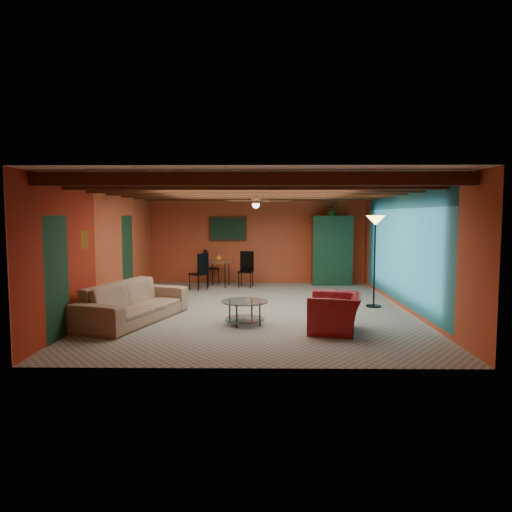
{
  "coord_description": "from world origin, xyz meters",
  "views": [
    {
      "loc": [
        0.13,
        -10.08,
        2.05
      ],
      "look_at": [
        0.0,
        0.2,
        1.15
      ],
      "focal_mm": 32.57,
      "sensor_mm": 36.0,
      "label": 1
    }
  ],
  "objects_px": {
    "sofa": "(134,302)",
    "armoire": "(331,251)",
    "floor_lamp": "(375,261)",
    "armchair": "(335,313)",
    "dining_table": "(219,269)",
    "potted_plant": "(332,210)",
    "vase": "(218,248)",
    "coffee_table": "(245,312)"
  },
  "relations": [
    {
      "from": "potted_plant",
      "to": "vase",
      "type": "bearing_deg",
      "value": -171.1
    },
    {
      "from": "floor_lamp",
      "to": "sofa",
      "type": "bearing_deg",
      "value": -163.27
    },
    {
      "from": "coffee_table",
      "to": "floor_lamp",
      "type": "relative_size",
      "value": 0.43
    },
    {
      "from": "armchair",
      "to": "floor_lamp",
      "type": "distance_m",
      "value": 2.65
    },
    {
      "from": "sofa",
      "to": "dining_table",
      "type": "bearing_deg",
      "value": 2.58
    },
    {
      "from": "armoire",
      "to": "potted_plant",
      "type": "xyz_separation_m",
      "value": [
        0.0,
        0.0,
        1.22
      ]
    },
    {
      "from": "armchair",
      "to": "coffee_table",
      "type": "xyz_separation_m",
      "value": [
        -1.62,
        0.52,
        -0.1
      ]
    },
    {
      "from": "dining_table",
      "to": "floor_lamp",
      "type": "distance_m",
      "value": 4.79
    },
    {
      "from": "potted_plant",
      "to": "dining_table",
      "type": "bearing_deg",
      "value": -171.1
    },
    {
      "from": "armchair",
      "to": "floor_lamp",
      "type": "bearing_deg",
      "value": 163.29
    },
    {
      "from": "coffee_table",
      "to": "floor_lamp",
      "type": "xyz_separation_m",
      "value": [
        2.84,
        1.72,
        0.8
      ]
    },
    {
      "from": "coffee_table",
      "to": "potted_plant",
      "type": "distance_m",
      "value": 6.02
    },
    {
      "from": "coffee_table",
      "to": "sofa",
      "type": "bearing_deg",
      "value": 174.16
    },
    {
      "from": "coffee_table",
      "to": "armchair",
      "type": "bearing_deg",
      "value": -17.78
    },
    {
      "from": "sofa",
      "to": "armoire",
      "type": "xyz_separation_m",
      "value": [
        4.55,
        4.94,
        0.61
      ]
    },
    {
      "from": "dining_table",
      "to": "armchair",
      "type": "bearing_deg",
      "value": -63.77
    },
    {
      "from": "armchair",
      "to": "armoire",
      "type": "distance_m",
      "value": 5.77
    },
    {
      "from": "coffee_table",
      "to": "dining_table",
      "type": "relative_size",
      "value": 0.45
    },
    {
      "from": "potted_plant",
      "to": "vase",
      "type": "xyz_separation_m",
      "value": [
        -3.32,
        -0.52,
        -1.09
      ]
    },
    {
      "from": "sofa",
      "to": "potted_plant",
      "type": "xyz_separation_m",
      "value": [
        4.55,
        4.94,
        1.83
      ]
    },
    {
      "from": "armchair",
      "to": "coffee_table",
      "type": "relative_size",
      "value": 1.15
    },
    {
      "from": "dining_table",
      "to": "armoire",
      "type": "bearing_deg",
      "value": 8.9
    },
    {
      "from": "armchair",
      "to": "armoire",
      "type": "bearing_deg",
      "value": -175.84
    },
    {
      "from": "coffee_table",
      "to": "armoire",
      "type": "height_order",
      "value": "armoire"
    },
    {
      "from": "dining_table",
      "to": "floor_lamp",
      "type": "xyz_separation_m",
      "value": [
        3.77,
        -2.92,
        0.51
      ]
    },
    {
      "from": "sofa",
      "to": "dining_table",
      "type": "xyz_separation_m",
      "value": [
        1.23,
        4.42,
        0.14
      ]
    },
    {
      "from": "sofa",
      "to": "potted_plant",
      "type": "height_order",
      "value": "potted_plant"
    },
    {
      "from": "armoire",
      "to": "floor_lamp",
      "type": "height_order",
      "value": "floor_lamp"
    },
    {
      "from": "sofa",
      "to": "floor_lamp",
      "type": "height_order",
      "value": "floor_lamp"
    },
    {
      "from": "coffee_table",
      "to": "dining_table",
      "type": "xyz_separation_m",
      "value": [
        -0.92,
        4.64,
        0.29
      ]
    },
    {
      "from": "armchair",
      "to": "armoire",
      "type": "relative_size",
      "value": 0.52
    },
    {
      "from": "vase",
      "to": "coffee_table",
      "type": "bearing_deg",
      "value": -78.77
    },
    {
      "from": "coffee_table",
      "to": "potted_plant",
      "type": "height_order",
      "value": "potted_plant"
    },
    {
      "from": "sofa",
      "to": "vase",
      "type": "relative_size",
      "value": 14.57
    },
    {
      "from": "vase",
      "to": "sofa",
      "type": "bearing_deg",
      "value": -105.55
    },
    {
      "from": "armchair",
      "to": "sofa",
      "type": "bearing_deg",
      "value": -89.18
    },
    {
      "from": "dining_table",
      "to": "vase",
      "type": "bearing_deg",
      "value": 0.0
    },
    {
      "from": "coffee_table",
      "to": "vase",
      "type": "height_order",
      "value": "vase"
    },
    {
      "from": "armchair",
      "to": "dining_table",
      "type": "bearing_deg",
      "value": -141.86
    },
    {
      "from": "dining_table",
      "to": "armoire",
      "type": "distance_m",
      "value": 3.39
    },
    {
      "from": "sofa",
      "to": "dining_table",
      "type": "height_order",
      "value": "dining_table"
    },
    {
      "from": "dining_table",
      "to": "potted_plant",
      "type": "relative_size",
      "value": 4.39
    }
  ]
}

